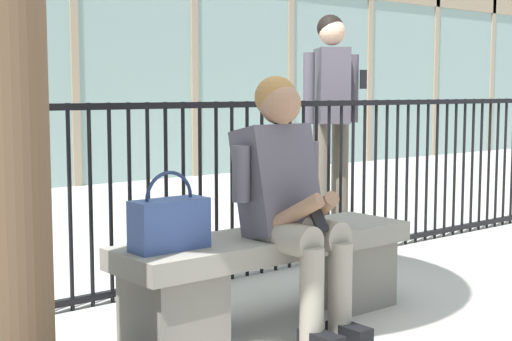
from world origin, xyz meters
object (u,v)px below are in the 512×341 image
Objects in this scene: stone_bench at (269,269)px; bystander_at_railing at (331,110)px; seated_person_with_phone at (289,195)px; handbag_on_bench at (169,222)px.

bystander_at_railing is (1.72, 1.29, 0.73)m from stone_bench.
seated_person_with_phone is 2.25m from bystander_at_railing.
handbag_on_bench is at bearing -179.01° from stone_bench.
bystander_at_railing reaches higher than handbag_on_bench.
bystander_at_railing is (2.30, 1.30, 0.43)m from handbag_on_bench.
handbag_on_bench is 2.68m from bystander_at_railing.
bystander_at_railing is at bearing 39.71° from seated_person_with_phone.
bystander_at_railing reaches higher than stone_bench.
bystander_at_railing is at bearing 29.44° from handbag_on_bench.
handbag_on_bench is 0.20× the size of bystander_at_railing.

